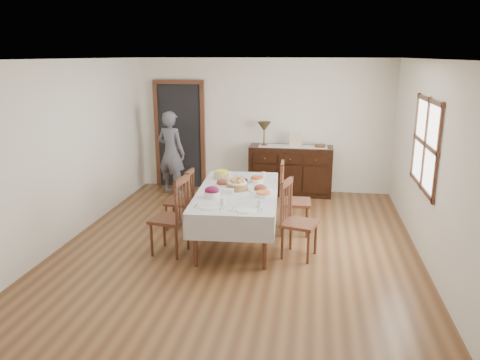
# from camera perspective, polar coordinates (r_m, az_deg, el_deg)

# --- Properties ---
(ground) EXTENTS (6.00, 6.00, 0.00)m
(ground) POSITION_cam_1_polar(r_m,az_deg,el_deg) (6.79, -0.14, -7.99)
(ground) COLOR brown
(room_shell) EXTENTS (5.02, 6.02, 2.65)m
(room_shell) POSITION_cam_1_polar(r_m,az_deg,el_deg) (6.76, -0.79, 6.42)
(room_shell) COLOR white
(room_shell) RESTS_ON ground
(dining_table) EXTENTS (1.27, 2.29, 0.76)m
(dining_table) POSITION_cam_1_polar(r_m,az_deg,el_deg) (6.76, -0.33, -2.01)
(dining_table) COLOR silver
(dining_table) RESTS_ON ground
(chair_left_near) EXTENTS (0.52, 0.52, 1.10)m
(chair_left_near) POSITION_cam_1_polar(r_m,az_deg,el_deg) (6.40, -8.16, -4.26)
(chair_left_near) COLOR #542D1C
(chair_left_near) RESTS_ON ground
(chair_left_far) EXTENTS (0.42, 0.42, 0.95)m
(chair_left_far) POSITION_cam_1_polar(r_m,az_deg,el_deg) (7.34, -7.06, -2.31)
(chair_left_far) COLOR #542D1C
(chair_left_far) RESTS_ON ground
(chair_right_near) EXTENTS (0.54, 0.54, 1.06)m
(chair_right_near) POSITION_cam_1_polar(r_m,az_deg,el_deg) (6.31, 6.83, -4.70)
(chair_right_near) COLOR #542D1C
(chair_right_near) RESTS_ON ground
(chair_right_far) EXTENTS (0.48, 0.48, 1.11)m
(chair_right_far) POSITION_cam_1_polar(r_m,az_deg,el_deg) (7.12, 6.30, -2.17)
(chair_right_far) COLOR #542D1C
(chair_right_far) RESTS_ON ground
(sideboard) EXTENTS (1.59, 0.57, 0.95)m
(sideboard) POSITION_cam_1_polar(r_m,az_deg,el_deg) (9.16, 6.17, 1.19)
(sideboard) COLOR black
(sideboard) RESTS_ON ground
(person) EXTENTS (0.63, 0.51, 1.74)m
(person) POSITION_cam_1_polar(r_m,az_deg,el_deg) (9.17, -8.39, 3.64)
(person) COLOR #5A5B66
(person) RESTS_ON ground
(bread_basket) EXTENTS (0.31, 0.31, 0.17)m
(bread_basket) POSITION_cam_1_polar(r_m,az_deg,el_deg) (6.75, -0.35, -0.60)
(bread_basket) COLOR olive
(bread_basket) RESTS_ON dining_table
(egg_basket) EXTENTS (0.25, 0.25, 0.11)m
(egg_basket) POSITION_cam_1_polar(r_m,az_deg,el_deg) (7.13, -0.06, -0.05)
(egg_basket) COLOR black
(egg_basket) RESTS_ON dining_table
(ham_platter_a) EXTENTS (0.27, 0.27, 0.11)m
(ham_platter_a) POSITION_cam_1_polar(r_m,az_deg,el_deg) (7.01, -2.12, -0.38)
(ham_platter_a) COLOR white
(ham_platter_a) RESTS_ON dining_table
(ham_platter_b) EXTENTS (0.32, 0.32, 0.11)m
(ham_platter_b) POSITION_cam_1_polar(r_m,az_deg,el_deg) (6.70, 2.51, -1.11)
(ham_platter_b) COLOR white
(ham_platter_b) RESTS_ON dining_table
(beet_bowl) EXTENTS (0.22, 0.22, 0.16)m
(beet_bowl) POSITION_cam_1_polar(r_m,az_deg,el_deg) (6.39, -3.46, -1.52)
(beet_bowl) COLOR white
(beet_bowl) RESTS_ON dining_table
(carrot_bowl) EXTENTS (0.20, 0.20, 0.09)m
(carrot_bowl) POSITION_cam_1_polar(r_m,az_deg,el_deg) (7.14, 2.06, 0.04)
(carrot_bowl) COLOR white
(carrot_bowl) RESTS_ON dining_table
(pineapple_bowl) EXTENTS (0.24, 0.24, 0.13)m
(pineapple_bowl) POSITION_cam_1_polar(r_m,az_deg,el_deg) (7.35, -2.26, 0.61)
(pineapple_bowl) COLOR tan
(pineapple_bowl) RESTS_ON dining_table
(casserole_dish) EXTENTS (0.23, 0.23, 0.07)m
(casserole_dish) POSITION_cam_1_polar(r_m,az_deg,el_deg) (6.43, 2.85, -1.77)
(casserole_dish) COLOR white
(casserole_dish) RESTS_ON dining_table
(butter_dish) EXTENTS (0.15, 0.10, 0.07)m
(butter_dish) POSITION_cam_1_polar(r_m,az_deg,el_deg) (6.56, -1.39, -1.39)
(butter_dish) COLOR white
(butter_dish) RESTS_ON dining_table
(setting_left) EXTENTS (0.43, 0.31, 0.10)m
(setting_left) POSITION_cam_1_polar(r_m,az_deg,el_deg) (6.03, -3.32, -3.05)
(setting_left) COLOR white
(setting_left) RESTS_ON dining_table
(setting_right) EXTENTS (0.43, 0.31, 0.10)m
(setting_right) POSITION_cam_1_polar(r_m,az_deg,el_deg) (5.91, 1.24, -3.41)
(setting_right) COLOR white
(setting_right) RESTS_ON dining_table
(glass_far_a) EXTENTS (0.07, 0.07, 0.11)m
(glass_far_a) POSITION_cam_1_polar(r_m,az_deg,el_deg) (7.38, -1.41, 0.62)
(glass_far_a) COLOR white
(glass_far_a) RESTS_ON dining_table
(glass_far_b) EXTENTS (0.07, 0.07, 0.10)m
(glass_far_b) POSITION_cam_1_polar(r_m,az_deg,el_deg) (7.37, 2.87, 0.57)
(glass_far_b) COLOR white
(glass_far_b) RESTS_ON dining_table
(runner) EXTENTS (1.30, 0.35, 0.01)m
(runner) POSITION_cam_1_polar(r_m,az_deg,el_deg) (9.03, 6.48, 4.11)
(runner) COLOR silver
(runner) RESTS_ON sideboard
(table_lamp) EXTENTS (0.26, 0.26, 0.46)m
(table_lamp) POSITION_cam_1_polar(r_m,az_deg,el_deg) (9.02, 2.96, 6.43)
(table_lamp) COLOR brown
(table_lamp) RESTS_ON sideboard
(picture_frame) EXTENTS (0.22, 0.08, 0.28)m
(picture_frame) POSITION_cam_1_polar(r_m,az_deg,el_deg) (8.94, 6.80, 4.87)
(picture_frame) COLOR #C6B694
(picture_frame) RESTS_ON sideboard
(deco_bowl) EXTENTS (0.20, 0.20, 0.06)m
(deco_bowl) POSITION_cam_1_polar(r_m,az_deg,el_deg) (9.01, 9.72, 4.12)
(deco_bowl) COLOR #542D1C
(deco_bowl) RESTS_ON sideboard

